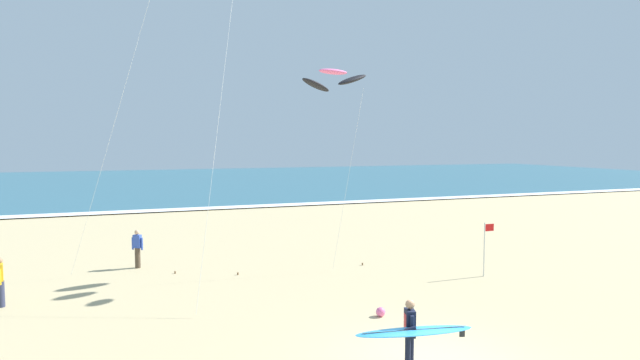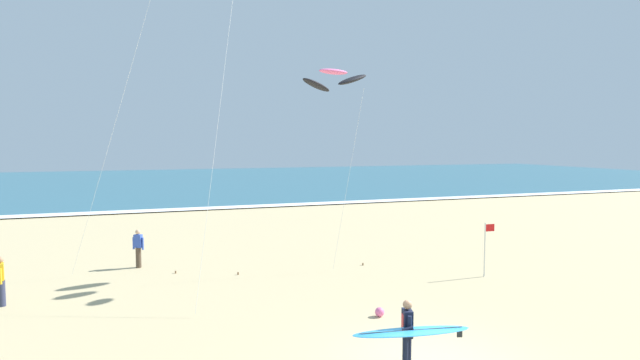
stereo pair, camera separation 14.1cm
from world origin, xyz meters
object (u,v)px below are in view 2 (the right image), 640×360
Objects in this scene: surfer_lead at (409,332)px; beach_ball at (380,312)px; bystander_blue_top at (138,248)px; bystander_yellow_top at (1,281)px; lifeguard_flag at (486,244)px; kite_arc_rose_high at (333,79)px.

surfer_lead reaches higher than beach_ball.
beach_ball is at bearing -51.96° from bystander_blue_top.
bystander_yellow_top reaches higher than beach_ball.
bystander_yellow_top is 0.76× the size of lifeguard_flag.
kite_arc_rose_high is 9.26m from beach_ball.
bystander_blue_top is at bearing 128.04° from beach_ball.
bystander_blue_top is 11.05m from beach_ball.
bystander_blue_top is at bearing 154.67° from lifeguard_flag.
lifeguard_flag is (12.66, -5.99, 0.45)m from bystander_blue_top.
bystander_blue_top is 0.76× the size of lifeguard_flag.
kite_arc_rose_high reaches higher than lifeguard_flag.
bystander_yellow_top is (-9.70, 8.63, -0.24)m from surfer_lead.
bystander_yellow_top is 1.00× the size of bystander_blue_top.
bystander_blue_top is 14.01m from lifeguard_flag.
beach_ball is (1.16, 3.76, -0.91)m from surfer_lead.
surfer_lead is at bearing -65.63° from bystander_blue_top.
bystander_blue_top is (-5.64, 12.45, -0.24)m from surfer_lead.
lifeguard_flag reaches higher than beach_ball.
kite_arc_rose_high is 5.06× the size of bystander_yellow_top.
beach_ball is (-0.58, -5.38, -7.51)m from kite_arc_rose_high.
bystander_yellow_top is at bearing -136.79° from bystander_blue_top.
surfer_lead is at bearing -107.09° from beach_ball.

